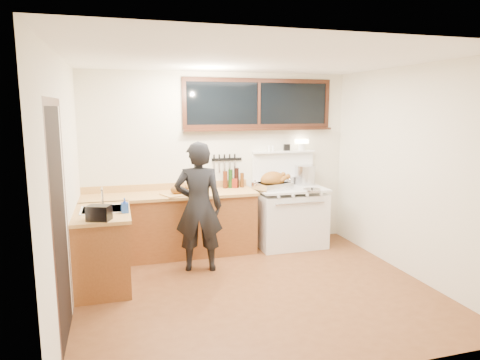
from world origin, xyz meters
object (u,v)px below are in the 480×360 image
object	(u,v)px
man	(199,207)
cutting_board	(179,191)
roast_turkey	(273,182)
vintage_stove	(290,215)

from	to	relation	value
man	cutting_board	distance (m)	0.57
cutting_board	roast_turkey	size ratio (longest dim) A/B	0.89
vintage_stove	man	world-z (taller)	man
vintage_stove	man	xyz separation A→B (m)	(-1.52, -0.61, 0.37)
vintage_stove	man	size ratio (longest dim) A/B	0.95
cutting_board	roast_turkey	world-z (taller)	roast_turkey
man	cutting_board	bearing A→B (deg)	107.86
man	cutting_board	size ratio (longest dim) A/B	3.20
vintage_stove	man	distance (m)	1.68
man	vintage_stove	bearing A→B (deg)	21.91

